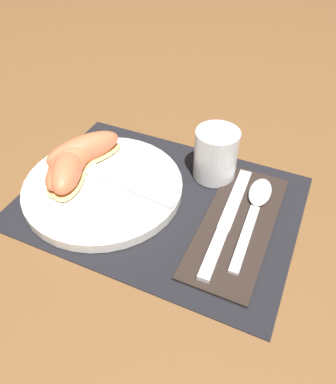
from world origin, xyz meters
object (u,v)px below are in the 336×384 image
(knife, at_px, (226,221))
(citrus_wedge_2, at_px, (68,168))
(citrus_wedge_3, at_px, (67,172))
(spoon, at_px, (256,203))
(plate, at_px, (103,187))
(fork, at_px, (115,181))
(citrus_wedge_0, at_px, (84,151))
(citrus_wedge_1, at_px, (74,158))
(juice_glass, at_px, (215,157))

(knife, relative_size, citrus_wedge_2, 1.90)
(citrus_wedge_2, xyz_separation_m, citrus_wedge_3, (0.01, -0.01, 0.00))
(knife, height_order, spoon, spoon)
(plate, bearing_deg, citrus_wedge_2, -173.37)
(citrus_wedge_3, bearing_deg, fork, 22.59)
(fork, xyz_separation_m, citrus_wedge_2, (-0.07, -0.02, 0.01))
(knife, distance_m, fork, 0.18)
(citrus_wedge_0, bearing_deg, fork, -20.98)
(spoon, bearing_deg, knife, -119.94)
(citrus_wedge_1, bearing_deg, citrus_wedge_0, 78.12)
(citrus_wedge_3, bearing_deg, citrus_wedge_1, 107.65)
(spoon, distance_m, citrus_wedge_3, 0.29)
(citrus_wedge_2, bearing_deg, juice_glass, 29.76)
(fork, bearing_deg, citrus_wedge_0, 159.02)
(citrus_wedge_0, distance_m, citrus_wedge_2, 0.05)
(citrus_wedge_1, distance_m, citrus_wedge_2, 0.02)
(citrus_wedge_2, bearing_deg, citrus_wedge_3, -62.05)
(fork, relative_size, citrus_wedge_0, 1.35)
(fork, height_order, citrus_wedge_0, citrus_wedge_0)
(plate, distance_m, fork, 0.02)
(juice_glass, distance_m, citrus_wedge_0, 0.21)
(knife, distance_m, citrus_wedge_1, 0.26)
(plate, bearing_deg, fork, 34.34)
(spoon, bearing_deg, citrus_wedge_1, -170.53)
(plate, xyz_separation_m, citrus_wedge_3, (-0.05, -0.02, 0.03))
(knife, xyz_separation_m, citrus_wedge_1, (-0.26, 0.00, 0.03))
(knife, bearing_deg, citrus_wedge_1, 179.10)
(citrus_wedge_0, bearing_deg, knife, -5.99)
(citrus_wedge_0, relative_size, citrus_wedge_3, 1.20)
(knife, bearing_deg, citrus_wedge_2, -175.94)
(knife, bearing_deg, plate, -176.67)
(juice_glass, bearing_deg, plate, -143.13)
(citrus_wedge_0, bearing_deg, citrus_wedge_1, -101.88)
(plate, xyz_separation_m, fork, (0.02, 0.01, 0.01))
(juice_glass, relative_size, citrus_wedge_2, 0.70)
(citrus_wedge_0, height_order, citrus_wedge_1, citrus_wedge_0)
(plate, height_order, spoon, plate)
(fork, relative_size, citrus_wedge_3, 1.62)
(citrus_wedge_3, bearing_deg, citrus_wedge_2, 117.95)
(citrus_wedge_0, bearing_deg, spoon, 5.14)
(fork, distance_m, citrus_wedge_2, 0.08)
(juice_glass, distance_m, citrus_wedge_2, 0.23)
(citrus_wedge_1, bearing_deg, plate, -14.18)
(knife, height_order, citrus_wedge_1, citrus_wedge_1)
(knife, relative_size, citrus_wedge_0, 1.65)
(plate, relative_size, citrus_wedge_1, 2.24)
(knife, distance_m, citrus_wedge_2, 0.26)
(knife, xyz_separation_m, citrus_wedge_2, (-0.26, -0.02, 0.03))
(plate, height_order, citrus_wedge_0, citrus_wedge_0)
(spoon, height_order, citrus_wedge_1, citrus_wedge_1)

